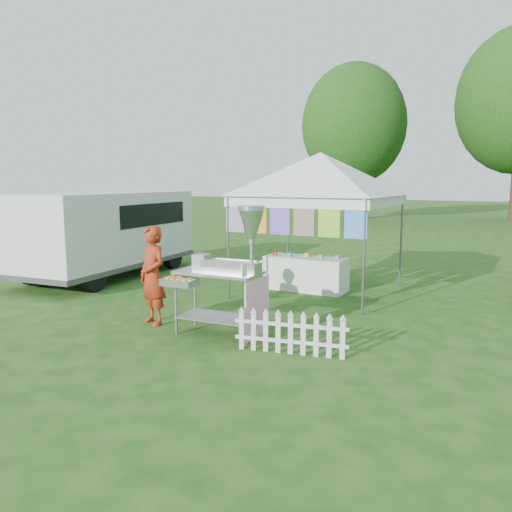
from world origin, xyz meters
The scene contains 8 objects.
ground centered at (0.00, 0.00, 0.00)m, with size 120.00×120.00×0.00m, color #184513.
canopy_main centered at (0.00, 3.49, 2.99)m, with size 4.24×4.24×3.45m.
tree_left centered at (-6.00, 24.00, 5.83)m, with size 6.40×6.40×9.53m.
donut_cart centered at (-0.02, -0.10, 1.20)m, with size 1.45×1.09×2.04m.
vendor centered at (-1.51, -0.16, 0.83)m, with size 0.61×0.40×1.67m, color #9E2B13.
cargo_van centered at (-5.40, 2.79, 1.14)m, with size 2.59×5.29×2.12m.
picket_fence centered at (1.15, -0.40, 0.29)m, with size 1.59×0.36×0.56m.
display_table centered at (-0.33, 3.55, 0.37)m, with size 1.80×0.70×0.74m, color white.
Camera 1 is at (3.97, -6.49, 2.40)m, focal length 35.00 mm.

